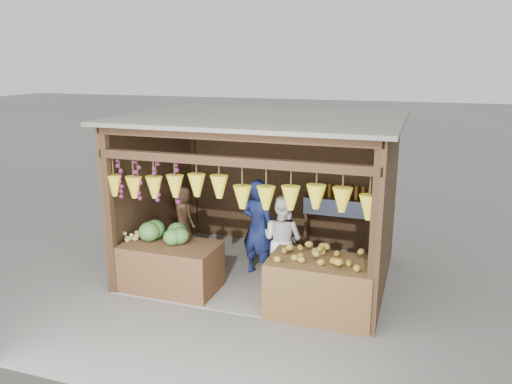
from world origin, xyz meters
TOP-DOWN VIEW (x-y plane):
  - ground at (0.00, 0.00)m, footprint 80.00×80.00m
  - stall_structure at (-0.03, -0.04)m, footprint 4.30×3.30m
  - back_shelf at (1.05, 1.28)m, footprint 1.25×0.32m
  - counter_left at (-1.16, -1.05)m, footprint 1.48×0.85m
  - counter_right at (1.23, -1.10)m, footprint 1.48×0.85m
  - stool at (-1.56, 0.19)m, footprint 0.30×0.30m
  - man_standing at (-0.05, -0.09)m, footprint 0.69×0.54m
  - woman_standing at (0.42, -0.26)m, footprint 0.85×0.75m
  - vendor_seated at (-1.56, 0.19)m, footprint 0.61×0.55m
  - melon_pile at (-1.22, -0.96)m, footprint 1.00×0.50m
  - tanfruit_pile at (-1.84, -1.08)m, footprint 0.34×0.40m
  - mango_pile at (1.25, -1.11)m, footprint 1.40×0.64m

SIDE VIEW (x-z plane):
  - ground at x=0.00m, z-range 0.00..0.00m
  - stool at x=-1.56m, z-range 0.00..0.28m
  - counter_left at x=-1.16m, z-range 0.00..0.75m
  - counter_right at x=1.23m, z-range 0.00..0.81m
  - woman_standing at x=0.42m, z-range 0.00..1.46m
  - vendor_seated at x=-1.56m, z-range 0.28..1.33m
  - tanfruit_pile at x=-1.84m, z-range 0.75..0.88m
  - man_standing at x=-0.05m, z-range 0.00..1.65m
  - back_shelf at x=1.05m, z-range 0.21..1.54m
  - melon_pile at x=-1.22m, z-range 0.75..1.07m
  - mango_pile at x=1.25m, z-range 0.81..1.03m
  - stall_structure at x=-0.03m, z-range 0.34..3.00m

